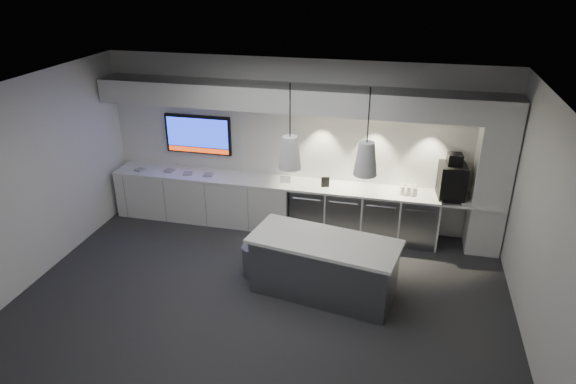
% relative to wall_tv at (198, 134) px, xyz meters
% --- Properties ---
extents(floor, '(7.00, 7.00, 0.00)m').
position_rel_wall_tv_xyz_m(floor, '(1.90, -2.45, -1.56)').
color(floor, '#2C2C2F').
rests_on(floor, ground).
extents(ceiling, '(7.00, 7.00, 0.00)m').
position_rel_wall_tv_xyz_m(ceiling, '(1.90, -2.45, 1.44)').
color(ceiling, black).
rests_on(ceiling, wall_back).
extents(wall_back, '(7.00, 0.00, 7.00)m').
position_rel_wall_tv_xyz_m(wall_back, '(1.90, 0.05, -0.06)').
color(wall_back, white).
rests_on(wall_back, floor).
extents(wall_front, '(7.00, 0.00, 7.00)m').
position_rel_wall_tv_xyz_m(wall_front, '(1.90, -4.95, -0.06)').
color(wall_front, white).
rests_on(wall_front, floor).
extents(wall_left, '(0.00, 7.00, 7.00)m').
position_rel_wall_tv_xyz_m(wall_left, '(-1.60, -2.45, -0.06)').
color(wall_left, white).
rests_on(wall_left, floor).
extents(wall_right, '(0.00, 7.00, 7.00)m').
position_rel_wall_tv_xyz_m(wall_right, '(5.40, -2.45, -0.06)').
color(wall_right, white).
rests_on(wall_right, floor).
extents(back_counter, '(6.80, 0.65, 0.04)m').
position_rel_wall_tv_xyz_m(back_counter, '(1.90, -0.27, -0.68)').
color(back_counter, white).
rests_on(back_counter, left_base_cabinets).
extents(left_base_cabinets, '(3.30, 0.63, 0.86)m').
position_rel_wall_tv_xyz_m(left_base_cabinets, '(0.15, -0.27, -1.13)').
color(left_base_cabinets, white).
rests_on(left_base_cabinets, floor).
extents(fridge_unit_a, '(0.60, 0.61, 0.85)m').
position_rel_wall_tv_xyz_m(fridge_unit_a, '(2.15, -0.27, -1.13)').
color(fridge_unit_a, gray).
rests_on(fridge_unit_a, floor).
extents(fridge_unit_b, '(0.60, 0.61, 0.85)m').
position_rel_wall_tv_xyz_m(fridge_unit_b, '(2.78, -0.27, -1.13)').
color(fridge_unit_b, gray).
rests_on(fridge_unit_b, floor).
extents(fridge_unit_c, '(0.60, 0.61, 0.85)m').
position_rel_wall_tv_xyz_m(fridge_unit_c, '(3.41, -0.27, -1.13)').
color(fridge_unit_c, gray).
rests_on(fridge_unit_c, floor).
extents(fridge_unit_d, '(0.60, 0.61, 0.85)m').
position_rel_wall_tv_xyz_m(fridge_unit_d, '(4.04, -0.27, -1.13)').
color(fridge_unit_d, gray).
rests_on(fridge_unit_d, floor).
extents(backsplash, '(4.60, 0.03, 1.30)m').
position_rel_wall_tv_xyz_m(backsplash, '(3.10, 0.03, -0.01)').
color(backsplash, white).
rests_on(backsplash, wall_back).
extents(soffit, '(6.90, 0.60, 0.40)m').
position_rel_wall_tv_xyz_m(soffit, '(1.90, -0.25, 0.84)').
color(soffit, white).
rests_on(soffit, wall_back).
extents(column, '(0.55, 0.55, 2.60)m').
position_rel_wall_tv_xyz_m(column, '(5.10, -0.25, -0.26)').
color(column, white).
rests_on(column, floor).
extents(wall_tv, '(1.25, 0.07, 0.72)m').
position_rel_wall_tv_xyz_m(wall_tv, '(0.00, 0.00, 0.00)').
color(wall_tv, black).
rests_on(wall_tv, wall_back).
extents(island, '(2.22, 1.25, 0.89)m').
position_rel_wall_tv_xyz_m(island, '(2.72, -2.13, -1.11)').
color(island, gray).
rests_on(island, floor).
extents(bin, '(0.43, 0.43, 0.49)m').
position_rel_wall_tv_xyz_m(bin, '(1.59, -1.89, -1.31)').
color(bin, gray).
rests_on(bin, floor).
extents(coffee_machine, '(0.46, 0.62, 0.75)m').
position_rel_wall_tv_xyz_m(coffee_machine, '(4.49, -0.25, -0.35)').
color(coffee_machine, black).
rests_on(coffee_machine, back_counter).
extents(sign_black, '(0.14, 0.06, 0.18)m').
position_rel_wall_tv_xyz_m(sign_black, '(2.42, -0.32, -0.57)').
color(sign_black, black).
rests_on(sign_black, back_counter).
extents(sign_white, '(0.18, 0.04, 0.14)m').
position_rel_wall_tv_xyz_m(sign_white, '(1.72, -0.33, -0.59)').
color(sign_white, white).
rests_on(sign_white, back_counter).
extents(cup_cluster, '(0.28, 0.18, 0.15)m').
position_rel_wall_tv_xyz_m(cup_cluster, '(3.83, -0.30, -0.58)').
color(cup_cluster, silver).
rests_on(cup_cluster, back_counter).
extents(tray_a, '(0.20, 0.20, 0.02)m').
position_rel_wall_tv_xyz_m(tray_a, '(-1.05, -0.37, -0.65)').
color(tray_a, '#9B9B9B').
rests_on(tray_a, back_counter).
extents(tray_b, '(0.18, 0.18, 0.02)m').
position_rel_wall_tv_xyz_m(tray_b, '(-0.50, -0.28, -0.65)').
color(tray_b, '#9B9B9B').
rests_on(tray_b, back_counter).
extents(tray_c, '(0.20, 0.20, 0.02)m').
position_rel_wall_tv_xyz_m(tray_c, '(-0.12, -0.33, -0.65)').
color(tray_c, '#9B9B9B').
rests_on(tray_c, back_counter).
extents(tray_d, '(0.18, 0.18, 0.02)m').
position_rel_wall_tv_xyz_m(tray_d, '(0.27, -0.30, -0.65)').
color(tray_d, '#9B9B9B').
rests_on(tray_d, back_counter).
extents(pendant_left, '(0.31, 0.31, 1.14)m').
position_rel_wall_tv_xyz_m(pendant_left, '(2.22, -2.13, 0.59)').
color(pendant_left, white).
rests_on(pendant_left, ceiling).
extents(pendant_right, '(0.31, 0.31, 1.14)m').
position_rel_wall_tv_xyz_m(pendant_right, '(3.22, -2.13, 0.59)').
color(pendant_right, white).
rests_on(pendant_right, ceiling).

